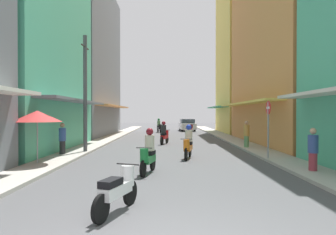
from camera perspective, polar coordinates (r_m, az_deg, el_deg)
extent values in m
plane|color=#4C4C4F|center=(21.75, 0.06, -4.80)|extent=(94.44, 94.44, 0.00)
cube|color=#ADA89E|center=(22.28, -12.81, -4.53)|extent=(1.54, 50.93, 0.12)
cube|color=#ADA89E|center=(22.31, 12.91, -4.52)|extent=(1.54, 50.93, 0.12)
cube|color=#4CB28C|center=(20.02, -27.21, 18.54)|extent=(6.00, 10.21, 16.48)
cube|color=slate|center=(17.75, -16.98, 2.99)|extent=(1.10, 9.19, 0.12)
cube|color=slate|center=(30.69, -16.77, 10.24)|extent=(6.00, 13.17, 14.38)
cube|color=#D88C4C|center=(29.46, -10.20, 2.08)|extent=(1.10, 11.85, 0.12)
cube|color=#D88C4C|center=(23.13, 22.85, 13.21)|extent=(6.00, 13.51, 14.22)
cube|color=#EFD159|center=(21.46, 14.15, 2.59)|extent=(1.10, 12.16, 0.12)
cube|color=#EFD159|center=(34.31, 14.98, 11.02)|extent=(6.00, 8.44, 16.48)
cube|color=#4CB28C|center=(33.02, 9.08, 1.93)|extent=(1.10, 7.60, 0.12)
cylinder|color=black|center=(32.82, 4.33, -2.45)|extent=(0.18, 0.57, 0.56)
cylinder|color=black|center=(31.58, 4.08, -2.58)|extent=(0.18, 0.57, 0.56)
cube|color=maroon|center=(32.14, 4.20, -2.13)|extent=(0.46, 1.03, 0.24)
cube|color=black|center=(31.93, 4.16, -1.79)|extent=(0.38, 0.60, 0.14)
cylinder|color=maroon|center=(32.68, 4.31, -1.73)|extent=(0.28, 0.28, 0.45)
cylinder|color=black|center=(32.67, 4.31, -1.29)|extent=(0.55, 0.13, 0.03)
cylinder|color=black|center=(10.06, -4.90, -9.62)|extent=(0.19, 0.56, 0.56)
cylinder|color=black|center=(11.25, -3.07, -8.52)|extent=(0.19, 0.56, 0.56)
cube|color=#197233|center=(10.66, -3.86, -7.83)|extent=(0.48, 1.04, 0.24)
cube|color=black|center=(10.83, -3.58, -6.63)|extent=(0.39, 0.61, 0.14)
cylinder|color=#197233|center=(10.11, -4.70, -7.15)|extent=(0.28, 0.28, 0.45)
cylinder|color=black|center=(10.08, -4.70, -5.74)|extent=(0.54, 0.14, 0.03)
cylinder|color=beige|center=(10.74, -3.65, -4.81)|extent=(0.34, 0.34, 0.55)
sphere|color=maroon|center=(10.71, -3.65, -2.68)|extent=(0.26, 0.26, 0.26)
cylinder|color=black|center=(13.53, 3.25, -6.95)|extent=(0.20, 0.56, 0.56)
cylinder|color=black|center=(14.76, 3.99, -6.31)|extent=(0.20, 0.56, 0.56)
cube|color=orange|center=(14.17, 3.67, -5.71)|extent=(0.49, 1.04, 0.24)
cube|color=black|center=(14.34, 3.78, -4.83)|extent=(0.39, 0.61, 0.14)
cylinder|color=orange|center=(13.60, 3.33, -5.13)|extent=(0.28, 0.28, 0.45)
cylinder|color=black|center=(13.58, 3.33, -4.08)|extent=(0.54, 0.15, 0.03)
cylinder|color=beige|center=(14.26, 3.76, -3.45)|extent=(0.34, 0.34, 0.55)
sphere|color=#1E38B7|center=(14.24, 3.76, -1.84)|extent=(0.26, 0.26, 0.26)
cylinder|color=black|center=(32.99, -1.61, -2.43)|extent=(0.22, 0.56, 0.56)
cylinder|color=black|center=(34.21, -2.10, -2.32)|extent=(0.22, 0.56, 0.56)
cube|color=black|center=(33.64, -1.88, -2.00)|extent=(0.53, 1.04, 0.24)
cube|color=black|center=(33.82, -1.95, -1.65)|extent=(0.41, 0.61, 0.14)
cylinder|color=black|center=(33.10, -1.66, -1.70)|extent=(0.28, 0.28, 0.45)
cylinder|color=black|center=(33.09, -1.66, -1.26)|extent=(0.54, 0.17, 0.03)
cylinder|color=#598C59|center=(33.76, -1.93, -1.06)|extent=(0.34, 0.34, 0.55)
sphere|color=#197233|center=(33.75, -1.94, -0.38)|extent=(0.26, 0.26, 0.26)
cylinder|color=black|center=(7.15, -7.30, -13.89)|extent=(0.26, 0.56, 0.56)
cylinder|color=black|center=(6.10, -12.76, -16.49)|extent=(0.26, 0.56, 0.56)
cube|color=silver|center=(6.52, -10.02, -13.35)|extent=(0.59, 1.04, 0.24)
cube|color=black|center=(6.30, -10.93, -11.97)|extent=(0.45, 0.62, 0.14)
cylinder|color=silver|center=(6.95, -7.77, -10.77)|extent=(0.28, 0.28, 0.45)
cylinder|color=black|center=(6.90, -7.78, -8.74)|extent=(0.53, 0.21, 0.03)
cylinder|color=black|center=(21.40, -0.36, -4.13)|extent=(0.23, 0.56, 0.56)
cylinder|color=black|center=(20.20, -1.34, -4.42)|extent=(0.23, 0.56, 0.56)
cube|color=red|center=(20.73, -0.88, -3.68)|extent=(0.54, 1.04, 0.24)
cube|color=black|center=(20.53, -1.04, -3.16)|extent=(0.42, 0.62, 0.14)
cylinder|color=red|center=(21.25, -0.46, -3.03)|extent=(0.28, 0.28, 0.45)
cylinder|color=black|center=(21.23, -0.46, -2.36)|extent=(0.54, 0.18, 0.03)
cylinder|color=#262628|center=(20.56, -1.00, -2.18)|extent=(0.34, 0.34, 0.55)
sphere|color=maroon|center=(20.54, -1.00, -1.06)|extent=(0.26, 0.26, 0.26)
cube|color=silver|center=(36.91, 3.44, -1.61)|extent=(1.97, 4.19, 0.70)
cube|color=#333D47|center=(36.75, 3.47, -0.76)|extent=(1.71, 2.18, 0.60)
cylinder|color=black|center=(38.09, 2.10, -1.96)|extent=(0.21, 0.65, 0.64)
cylinder|color=black|center=(38.26, 4.34, -1.95)|extent=(0.21, 0.65, 0.64)
cylinder|color=black|center=(35.60, 2.47, -2.14)|extent=(0.21, 0.65, 0.64)
cylinder|color=black|center=(35.78, 4.87, -2.13)|extent=(0.21, 0.65, 0.64)
cylinder|color=#598C59|center=(18.42, 14.42, -4.60)|extent=(0.28, 0.28, 0.78)
cylinder|color=#BF8C3F|center=(18.37, 14.42, -2.37)|extent=(0.34, 0.34, 0.66)
sphere|color=tan|center=(18.35, 14.43, -0.91)|extent=(0.22, 0.22, 0.22)
cylinder|color=#99333F|center=(11.68, 25.49, -7.82)|extent=(0.28, 0.28, 0.73)
cylinder|color=#334C8C|center=(11.60, 25.51, -4.53)|extent=(0.34, 0.34, 0.62)
sphere|color=tan|center=(11.56, 25.52, -2.31)|extent=(0.22, 0.22, 0.22)
cylinder|color=#262628|center=(15.76, -19.47, -5.56)|extent=(0.28, 0.28, 0.75)
cylinder|color=#334C8C|center=(15.70, -19.48, -3.04)|extent=(0.34, 0.34, 0.63)
sphere|color=#9E7256|center=(15.68, -19.49, -1.38)|extent=(0.22, 0.22, 0.22)
cylinder|color=#99999E|center=(13.12, -23.59, -4.00)|extent=(0.05, 0.05, 2.04)
cone|color=#BF3333|center=(13.07, -23.61, 0.23)|extent=(1.91, 1.91, 0.45)
cylinder|color=#4C4C4F|center=(16.42, -15.54, 4.19)|extent=(0.20, 0.20, 6.18)
cylinder|color=#3F382D|center=(16.76, -15.56, 12.72)|extent=(0.08, 1.20, 0.08)
cylinder|color=gray|center=(14.02, 18.20, -2.53)|extent=(0.07, 0.07, 2.60)
cylinder|color=red|center=(14.01, 18.22, 1.76)|extent=(0.02, 0.60, 0.60)
cube|color=white|center=(14.01, 18.22, 1.76)|extent=(0.03, 0.40, 0.10)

